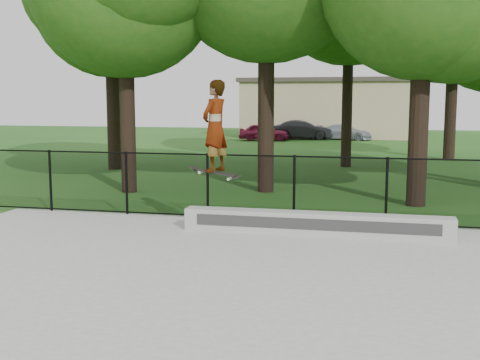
{
  "coord_description": "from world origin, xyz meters",
  "views": [
    {
      "loc": [
        1.79,
        -7.25,
        2.78
      ],
      "look_at": [
        -0.84,
        4.2,
        1.2
      ],
      "focal_mm": 45.0,
      "sensor_mm": 36.0,
      "label": 1
    }
  ],
  "objects_px": {
    "grind_ledge": "(315,224)",
    "car_b": "(303,130)",
    "skater_airborne": "(215,127)",
    "car_a": "(264,132)",
    "car_c": "(345,132)"
  },
  "relations": [
    {
      "from": "grind_ledge",
      "to": "car_b",
      "type": "distance_m",
      "value": 30.05
    },
    {
      "from": "skater_airborne",
      "to": "car_a",
      "type": "bearing_deg",
      "value": 98.69
    },
    {
      "from": "car_b",
      "to": "car_a",
      "type": "bearing_deg",
      "value": 118.19
    },
    {
      "from": "car_c",
      "to": "car_a",
      "type": "bearing_deg",
      "value": 125.32
    },
    {
      "from": "grind_ledge",
      "to": "skater_airborne",
      "type": "xyz_separation_m",
      "value": [
        -2.01,
        -0.3,
        1.93
      ]
    },
    {
      "from": "grind_ledge",
      "to": "car_c",
      "type": "height_order",
      "value": "car_c"
    },
    {
      "from": "car_c",
      "to": "grind_ledge",
      "type": "bearing_deg",
      "value": -163.51
    },
    {
      "from": "car_b",
      "to": "car_c",
      "type": "xyz_separation_m",
      "value": [
        2.92,
        0.2,
        -0.14
      ]
    },
    {
      "from": "grind_ledge",
      "to": "skater_airborne",
      "type": "bearing_deg",
      "value": -171.57
    },
    {
      "from": "grind_ledge",
      "to": "skater_airborne",
      "type": "height_order",
      "value": "skater_airborne"
    },
    {
      "from": "car_b",
      "to": "skater_airborne",
      "type": "xyz_separation_m",
      "value": [
        1.95,
        -30.08,
        1.55
      ]
    },
    {
      "from": "skater_airborne",
      "to": "car_b",
      "type": "bearing_deg",
      "value": 93.71
    },
    {
      "from": "car_a",
      "to": "skater_airborne",
      "type": "height_order",
      "value": "skater_airborne"
    },
    {
      "from": "car_c",
      "to": "skater_airborne",
      "type": "height_order",
      "value": "skater_airborne"
    },
    {
      "from": "car_b",
      "to": "car_c",
      "type": "distance_m",
      "value": 2.93
    }
  ]
}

